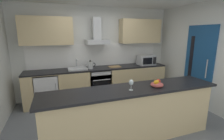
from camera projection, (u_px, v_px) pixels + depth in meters
ground at (118, 122)px, 3.49m from camera, size 5.53×4.53×0.02m
wall_back at (96, 52)px, 4.87m from camera, size 5.53×0.12×2.60m
wall_right at (208, 57)px, 3.95m from camera, size 0.12×4.53×2.60m
backsplash_tile at (97, 55)px, 4.82m from camera, size 3.85×0.02×0.66m
counter_back at (100, 83)px, 4.71m from camera, size 3.99×0.60×0.90m
counter_island at (132, 114)px, 2.85m from camera, size 3.08×0.64×0.95m
upper_cabinets at (98, 31)px, 4.52m from camera, size 3.93×0.32×0.70m
side_door at (198, 66)px, 4.14m from camera, size 0.08×0.85×2.05m
oven at (99, 83)px, 4.67m from camera, size 0.60×0.62×0.80m
refrigerator at (47, 90)px, 4.23m from camera, size 0.58×0.60×0.85m
microwave at (146, 60)px, 5.00m from camera, size 0.50×0.38×0.30m
sink at (77, 68)px, 4.39m from camera, size 0.50×0.40×0.26m
kettle at (90, 65)px, 4.44m from camera, size 0.29×0.15×0.24m
range_hood at (97, 36)px, 4.49m from camera, size 0.62×0.45×0.72m
wine_glass at (131, 83)px, 2.62m from camera, size 0.08×0.08×0.18m
fruit_bowl at (157, 84)px, 2.81m from camera, size 0.22×0.22×0.13m
chopping_board at (115, 67)px, 4.70m from camera, size 0.34×0.22×0.02m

